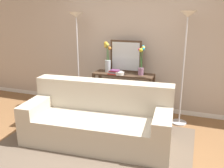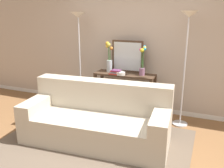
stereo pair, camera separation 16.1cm
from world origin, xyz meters
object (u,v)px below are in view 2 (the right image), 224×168
at_px(console_table, 125,87).
at_px(floor_lamp_right, 187,38).
at_px(book_row_under_console, 109,108).
at_px(fruit_bowl, 121,73).
at_px(couch, 97,121).
at_px(wall_mirror, 127,56).
at_px(floor_lamp_left, 79,34).
at_px(vase_tall_flowers, 109,58).
at_px(vase_short_flowers, 142,62).
at_px(book_stack, 116,72).

relative_size(console_table, floor_lamp_right, 0.59).
bearing_deg(book_row_under_console, fruit_bowl, -21.41).
height_order(couch, wall_mirror, wall_mirror).
height_order(floor_lamp_left, floor_lamp_right, floor_lamp_right).
relative_size(vase_tall_flowers, book_row_under_console, 2.02).
bearing_deg(vase_short_flowers, couch, -107.65).
xyz_separation_m(wall_mirror, fruit_bowl, (-0.03, -0.26, -0.27)).
relative_size(vase_tall_flowers, vase_short_flowers, 1.07).
distance_m(console_table, wall_mirror, 0.57).
relative_size(console_table, floor_lamp_left, 0.60).
xyz_separation_m(console_table, fruit_bowl, (-0.04, -0.11, 0.28)).
relative_size(wall_mirror, vase_tall_flowers, 1.05).
relative_size(console_table, fruit_bowl, 6.55).
bearing_deg(fruit_bowl, couch, -89.86).
bearing_deg(console_table, floor_lamp_right, -4.86).
height_order(vase_tall_flowers, book_row_under_console, vase_tall_flowers).
xyz_separation_m(vase_tall_flowers, book_stack, (0.18, -0.13, -0.22)).
relative_size(console_table, wall_mirror, 1.87).
relative_size(vase_short_flowers, fruit_bowl, 3.13).
height_order(vase_short_flowers, book_row_under_console, vase_short_flowers).
relative_size(floor_lamp_left, vase_tall_flowers, 3.29).
bearing_deg(fruit_bowl, book_row_under_console, 158.59).
relative_size(floor_lamp_right, wall_mirror, 3.17).
height_order(floor_lamp_right, vase_tall_flowers, floor_lamp_right).
bearing_deg(book_stack, fruit_bowl, -7.09).
height_order(fruit_bowl, book_row_under_console, fruit_bowl).
relative_size(couch, book_row_under_console, 7.78).
bearing_deg(floor_lamp_left, vase_tall_flowers, 12.22).
relative_size(couch, vase_short_flowers, 4.10).
bearing_deg(book_row_under_console, vase_tall_flowers, 104.53).
xyz_separation_m(floor_lamp_left, fruit_bowl, (0.85, -0.02, -0.66)).
bearing_deg(couch, fruit_bowl, 90.14).
relative_size(floor_lamp_right, book_stack, 9.15).
relative_size(floor_lamp_left, wall_mirror, 3.13).
bearing_deg(wall_mirror, floor_lamp_left, -164.84).
distance_m(couch, floor_lamp_right, 1.92).
distance_m(floor_lamp_right, fruit_bowl, 1.29).
distance_m(vase_tall_flowers, fruit_bowl, 0.39).
bearing_deg(vase_short_flowers, floor_lamp_right, -7.55).
height_order(floor_lamp_left, book_stack, floor_lamp_left).
bearing_deg(vase_short_flowers, wall_mirror, 157.12).
distance_m(vase_short_flowers, book_row_under_console, 1.17).
distance_m(book_stack, book_row_under_console, 0.79).
height_order(floor_lamp_left, vase_short_flowers, floor_lamp_left).
height_order(floor_lamp_right, wall_mirror, floor_lamp_right).
height_order(floor_lamp_right, book_stack, floor_lamp_right).
xyz_separation_m(floor_lamp_left, vase_tall_flowers, (0.56, 0.12, -0.43)).
bearing_deg(book_stack, couch, -83.87).
bearing_deg(couch, vase_tall_flowers, 104.12).
height_order(vase_tall_flowers, book_stack, vase_tall_flowers).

